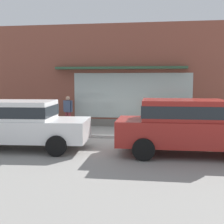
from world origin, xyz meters
TOP-DOWN VIEW (x-y plane):
  - ground_plane at (0.00, 0.00)m, footprint 60.00×60.00m
  - curb_strip at (0.00, -0.20)m, footprint 14.00×0.24m
  - storefront at (0.01, 3.19)m, footprint 14.00×0.81m
  - fire_hydrant at (1.74, 0.72)m, footprint 0.42×0.39m
  - pedestrian_with_handbag at (2.59, 0.67)m, footprint 0.32×0.68m
  - pedestrian_passerby at (-2.54, 2.25)m, footprint 0.51×0.27m
  - parked_car_white at (-2.74, -2.53)m, footprint 4.43×2.25m
  - parked_car_red at (2.73, -2.57)m, footprint 4.53×1.99m
  - potted_plant_window_right at (4.24, 2.30)m, footprint 0.58×0.58m
  - potted_plant_low_front at (-4.10, 2.30)m, footprint 0.25×0.25m
  - potted_plant_doorstep at (1.56, 2.54)m, footprint 0.49×0.49m
  - potted_plant_window_center at (2.40, 2.28)m, footprint 0.80×0.80m

SIDE VIEW (x-z plane):
  - ground_plane at x=0.00m, z-range 0.00..0.00m
  - curb_strip at x=0.00m, z-range 0.00..0.12m
  - potted_plant_doorstep at x=1.56m, z-range 0.01..0.80m
  - potted_plant_low_front at x=-4.10m, z-range -0.02..0.90m
  - potted_plant_window_right at x=4.24m, z-range 0.03..0.86m
  - fire_hydrant at x=1.74m, z-range 0.00..0.92m
  - potted_plant_window_center at x=2.40m, z-range 0.05..1.06m
  - pedestrian_passerby at x=-2.54m, z-range 0.13..1.70m
  - parked_car_white at x=-2.74m, z-range 0.11..1.76m
  - pedestrian_with_handbag at x=2.59m, z-range 0.14..1.76m
  - parked_car_red at x=2.73m, z-range 0.11..1.85m
  - storefront at x=0.01m, z-range -0.05..5.14m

